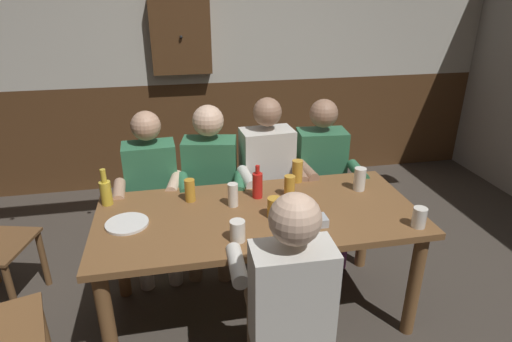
{
  "coord_description": "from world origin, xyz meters",
  "views": [
    {
      "loc": [
        -0.45,
        -2.07,
        2.0
      ],
      "look_at": [
        0.0,
        0.2,
        0.98
      ],
      "focal_mm": 30.12,
      "sensor_mm": 36.0,
      "label": 1
    }
  ],
  "objects_px": {
    "dining_table": "(258,227)",
    "bottle_0": "(257,185)",
    "pint_glass_4": "(360,179)",
    "pint_glass_7": "(233,195)",
    "person_1": "(210,180)",
    "wall_dart_cabinet": "(181,36)",
    "person_0": "(152,187)",
    "plate_0": "(127,224)",
    "condiment_caddy": "(314,221)",
    "pint_glass_6": "(238,231)",
    "bottle_1": "(106,191)",
    "pint_glass_2": "(297,171)",
    "pint_glass_3": "(419,217)",
    "pint_glass_1": "(190,190)",
    "pint_glass_5": "(274,208)",
    "person_2": "(269,174)",
    "pint_glass_0": "(289,186)",
    "person_3": "(323,172)",
    "person_4": "(287,293)"
  },
  "relations": [
    {
      "from": "pint_glass_5",
      "to": "wall_dart_cabinet",
      "type": "bearing_deg",
      "value": 100.68
    },
    {
      "from": "person_2",
      "to": "bottle_1",
      "type": "height_order",
      "value": "person_2"
    },
    {
      "from": "pint_glass_2",
      "to": "plate_0",
      "type": "bearing_deg",
      "value": -161.5
    },
    {
      "from": "bottle_1",
      "to": "pint_glass_3",
      "type": "relative_size",
      "value": 2.01
    },
    {
      "from": "pint_glass_1",
      "to": "condiment_caddy",
      "type": "bearing_deg",
      "value": -33.05
    },
    {
      "from": "person_2",
      "to": "pint_glass_0",
      "type": "relative_size",
      "value": 8.88
    },
    {
      "from": "bottle_1",
      "to": "wall_dart_cabinet",
      "type": "bearing_deg",
      "value": 72.32
    },
    {
      "from": "person_0",
      "to": "bottle_1",
      "type": "bearing_deg",
      "value": 53.18
    },
    {
      "from": "pint_glass_3",
      "to": "pint_glass_7",
      "type": "bearing_deg",
      "value": 155.49
    },
    {
      "from": "condiment_caddy",
      "to": "pint_glass_4",
      "type": "height_order",
      "value": "pint_glass_4"
    },
    {
      "from": "person_2",
      "to": "plate_0",
      "type": "xyz_separation_m",
      "value": [
        -0.98,
        -0.66,
        0.07
      ]
    },
    {
      "from": "person_3",
      "to": "bottle_1",
      "type": "bearing_deg",
      "value": 18.99
    },
    {
      "from": "dining_table",
      "to": "bottle_0",
      "type": "bearing_deg",
      "value": 80.4
    },
    {
      "from": "pint_glass_4",
      "to": "wall_dart_cabinet",
      "type": "bearing_deg",
      "value": 118.58
    },
    {
      "from": "condiment_caddy",
      "to": "pint_glass_5",
      "type": "bearing_deg",
      "value": 146.2
    },
    {
      "from": "person_0",
      "to": "pint_glass_3",
      "type": "relative_size",
      "value": 10.36
    },
    {
      "from": "person_4",
      "to": "pint_glass_2",
      "type": "bearing_deg",
      "value": 72.68
    },
    {
      "from": "plate_0",
      "to": "pint_glass_1",
      "type": "bearing_deg",
      "value": 31.45
    },
    {
      "from": "person_4",
      "to": "pint_glass_5",
      "type": "xyz_separation_m",
      "value": [
        0.08,
        0.59,
        0.13
      ]
    },
    {
      "from": "person_1",
      "to": "condiment_caddy",
      "type": "bearing_deg",
      "value": 130.99
    },
    {
      "from": "person_1",
      "to": "pint_glass_7",
      "type": "distance_m",
      "value": 0.58
    },
    {
      "from": "pint_glass_1",
      "to": "wall_dart_cabinet",
      "type": "bearing_deg",
      "value": 88.0
    },
    {
      "from": "person_0",
      "to": "plate_0",
      "type": "distance_m",
      "value": 0.67
    },
    {
      "from": "pint_glass_0",
      "to": "person_1",
      "type": "bearing_deg",
      "value": 132.83
    },
    {
      "from": "pint_glass_6",
      "to": "wall_dart_cabinet",
      "type": "height_order",
      "value": "wall_dart_cabinet"
    },
    {
      "from": "condiment_caddy",
      "to": "pint_glass_5",
      "type": "xyz_separation_m",
      "value": [
        -0.2,
        0.13,
        0.04
      ]
    },
    {
      "from": "dining_table",
      "to": "pint_glass_7",
      "type": "distance_m",
      "value": 0.25
    },
    {
      "from": "person_2",
      "to": "plate_0",
      "type": "relative_size",
      "value": 5.2
    },
    {
      "from": "plate_0",
      "to": "pint_glass_1",
      "type": "height_order",
      "value": "pint_glass_1"
    },
    {
      "from": "person_1",
      "to": "wall_dart_cabinet",
      "type": "distance_m",
      "value": 1.65
    },
    {
      "from": "pint_glass_0",
      "to": "pint_glass_6",
      "type": "height_order",
      "value": "pint_glass_0"
    },
    {
      "from": "bottle_0",
      "to": "pint_glass_3",
      "type": "relative_size",
      "value": 1.88
    },
    {
      "from": "pint_glass_4",
      "to": "pint_glass_7",
      "type": "height_order",
      "value": "pint_glass_4"
    },
    {
      "from": "person_4",
      "to": "wall_dart_cabinet",
      "type": "bearing_deg",
      "value": 97.97
    },
    {
      "from": "person_0",
      "to": "person_2",
      "type": "relative_size",
      "value": 0.96
    },
    {
      "from": "pint_glass_4",
      "to": "plate_0",
      "type": "bearing_deg",
      "value": -173.54
    },
    {
      "from": "bottle_0",
      "to": "bottle_1",
      "type": "distance_m",
      "value": 0.93
    },
    {
      "from": "person_3",
      "to": "person_4",
      "type": "xyz_separation_m",
      "value": [
        -0.64,
        -1.31,
        0.01
      ]
    },
    {
      "from": "person_3",
      "to": "pint_glass_6",
      "type": "bearing_deg",
      "value": 54.4
    },
    {
      "from": "pint_glass_0",
      "to": "pint_glass_4",
      "type": "height_order",
      "value": "pint_glass_4"
    },
    {
      "from": "pint_glass_4",
      "to": "pint_glass_6",
      "type": "xyz_separation_m",
      "value": [
        -0.88,
        -0.45,
        -0.02
      ]
    },
    {
      "from": "pint_glass_6",
      "to": "pint_glass_0",
      "type": "bearing_deg",
      "value": 47.6
    },
    {
      "from": "pint_glass_4",
      "to": "pint_glass_2",
      "type": "bearing_deg",
      "value": 150.88
    },
    {
      "from": "bottle_0",
      "to": "pint_glass_2",
      "type": "bearing_deg",
      "value": 29.81
    },
    {
      "from": "bottle_1",
      "to": "pint_glass_6",
      "type": "distance_m",
      "value": 0.92
    },
    {
      "from": "condiment_caddy",
      "to": "pint_glass_6",
      "type": "height_order",
      "value": "pint_glass_6"
    },
    {
      "from": "pint_glass_6",
      "to": "wall_dart_cabinet",
      "type": "bearing_deg",
      "value": 93.77
    },
    {
      "from": "person_0",
      "to": "person_3",
      "type": "bearing_deg",
      "value": 176.79
    },
    {
      "from": "plate_0",
      "to": "person_1",
      "type": "bearing_deg",
      "value": 51.36
    },
    {
      "from": "pint_glass_3",
      "to": "wall_dart_cabinet",
      "type": "height_order",
      "value": "wall_dart_cabinet"
    }
  ]
}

